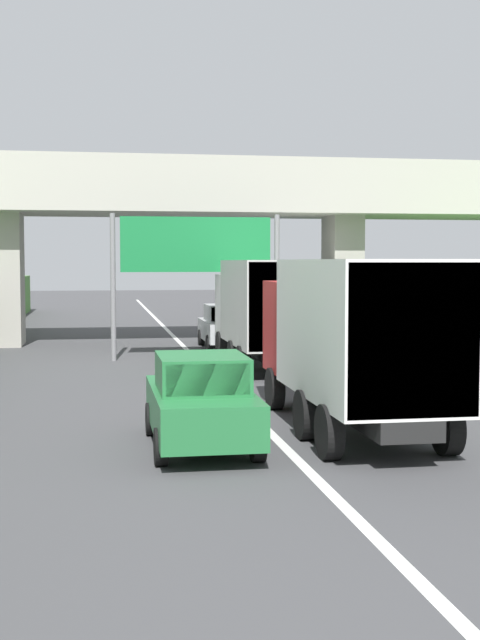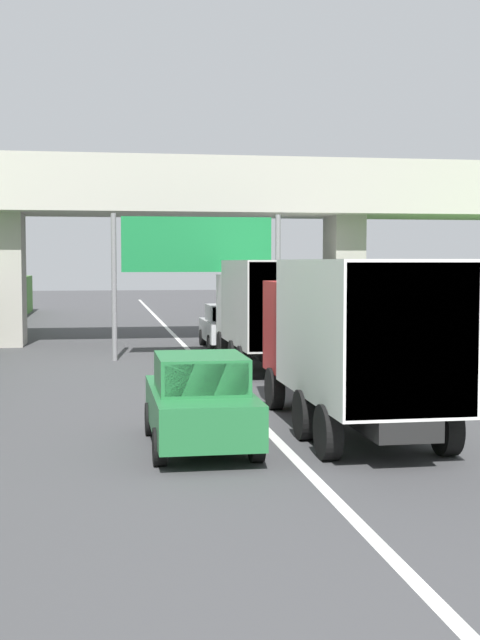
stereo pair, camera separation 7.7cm
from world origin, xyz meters
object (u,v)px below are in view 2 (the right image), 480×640
at_px(truck_blue, 296,296).
at_px(car_green, 200,402).
at_px(car_silver, 227,326).
at_px(truck_white, 265,308).
at_px(truck_red, 351,335).
at_px(overhead_highway_sign, 197,253).

relative_size(truck_blue, car_green, 1.78).
bearing_deg(car_green, car_silver, 80.09).
bearing_deg(truck_white, truck_red, -91.32).
bearing_deg(car_green, truck_red, 17.86).
height_order(truck_white, car_green, truck_white).
bearing_deg(truck_white, car_silver, 92.43).
height_order(truck_blue, truck_red, same).
bearing_deg(car_silver, truck_red, -89.88).
xyz_separation_m(truck_red, car_green, (-3.13, -1.01, -1.08)).
relative_size(overhead_highway_sign, truck_red, 0.81).
bearing_deg(truck_blue, truck_red, -99.77).
xyz_separation_m(truck_blue, car_green, (-6.46, -20.33, -1.08)).
distance_m(overhead_highway_sign, car_green, 14.48).
distance_m(truck_white, car_green, 11.85).
relative_size(car_green, car_silver, 1.00).
xyz_separation_m(car_green, car_silver, (3.10, 17.73, 0.00)).
relative_size(truck_white, truck_blue, 1.00).
relative_size(overhead_highway_sign, car_silver, 1.43).
bearing_deg(truck_blue, car_silver, -142.19).
height_order(overhead_highway_sign, truck_red, overhead_highway_sign).
distance_m(truck_white, truck_blue, 9.54).
bearing_deg(truck_red, car_green, -162.14).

